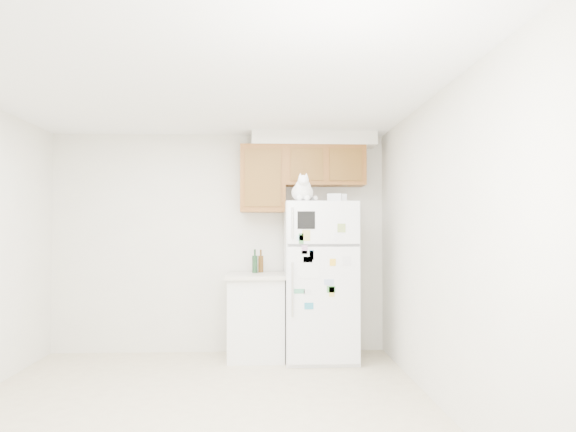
{
  "coord_description": "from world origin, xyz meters",
  "views": [
    {
      "loc": [
        0.51,
        -3.96,
        1.4
      ],
      "look_at": [
        0.77,
        1.55,
        1.55
      ],
      "focal_mm": 32.0,
      "sensor_mm": 36.0,
      "label": 1
    }
  ],
  "objects": [
    {
      "name": "room_shell",
      "position": [
        0.12,
        0.24,
        1.67
      ],
      "size": [
        3.84,
        4.04,
        2.52
      ],
      "color": "beige",
      "rests_on": "ground_plane"
    },
    {
      "name": "ground_plane",
      "position": [
        0.0,
        0.0,
        -0.01
      ],
      "size": [
        3.8,
        4.0,
        0.01
      ],
      "primitive_type": "cube",
      "color": "beige"
    },
    {
      "name": "bottle_green",
      "position": [
        0.41,
        1.79,
        1.05
      ],
      "size": [
        0.06,
        0.06,
        0.26
      ],
      "primitive_type": null,
      "color": "#19381E",
      "rests_on": "base_counter"
    },
    {
      "name": "bottle_amber",
      "position": [
        0.48,
        1.87,
        1.05
      ],
      "size": [
        0.06,
        0.06,
        0.26
      ],
      "primitive_type": null,
      "color": "#593814",
      "rests_on": "base_counter"
    },
    {
      "name": "cat",
      "position": [
        0.92,
        1.39,
        1.81
      ],
      "size": [
        0.28,
        0.41,
        0.29
      ],
      "color": "white",
      "rests_on": "refrigerator"
    },
    {
      "name": "base_counter",
      "position": [
        0.43,
        1.68,
        0.46
      ],
      "size": [
        0.64,
        0.64,
        0.92
      ],
      "color": "white",
      "rests_on": "ground_plane"
    },
    {
      "name": "refrigerator",
      "position": [
        1.12,
        1.61,
        0.85
      ],
      "size": [
        0.76,
        0.78,
        1.7
      ],
      "color": "white",
      "rests_on": "ground_plane"
    },
    {
      "name": "storage_box_front",
      "position": [
        1.27,
        1.54,
        1.74
      ],
      "size": [
        0.17,
        0.14,
        0.09
      ],
      "primitive_type": "cube",
      "rotation": [
        0.0,
        0.0,
        -0.24
      ],
      "color": "white",
      "rests_on": "refrigerator"
    },
    {
      "name": "storage_box_back",
      "position": [
        1.35,
        1.75,
        1.75
      ],
      "size": [
        0.19,
        0.15,
        0.1
      ],
      "primitive_type": "cube",
      "rotation": [
        0.0,
        0.0,
        -0.13
      ],
      "color": "white",
      "rests_on": "refrigerator"
    }
  ]
}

